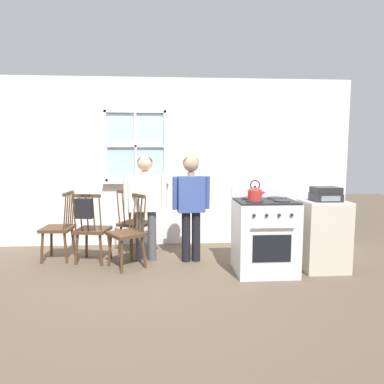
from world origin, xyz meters
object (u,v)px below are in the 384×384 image
(potted_plant, at_px, (144,178))
(handbag, at_px, (84,208))
(person_teen_center, at_px, (191,197))
(chair_center_cluster, at_px, (59,228))
(chair_near_stove, at_px, (128,234))
(side_counter, at_px, (323,235))
(person_elderly_left, at_px, (145,198))
(chair_by_window, at_px, (92,230))
(chair_near_wall, at_px, (135,224))
(stove, at_px, (264,235))
(kettle, at_px, (255,193))
(stereo, at_px, (326,194))

(potted_plant, distance_m, handbag, 1.30)
(person_teen_center, bearing_deg, chair_center_cluster, 169.33)
(chair_near_stove, xyz_separation_m, handbag, (-0.55, -0.00, 0.35))
(chair_center_cluster, relative_size, side_counter, 1.08)
(handbag, bearing_deg, chair_center_cluster, 139.91)
(chair_near_stove, distance_m, person_elderly_left, 0.56)
(chair_by_window, xyz_separation_m, person_elderly_left, (0.73, 0.04, 0.44))
(chair_near_wall, bearing_deg, handbag, 74.11)
(chair_near_wall, height_order, stove, stove)
(chair_by_window, bearing_deg, person_elderly_left, -166.56)
(chair_near_wall, xyz_separation_m, potted_plant, (0.11, 0.42, 0.66))
(person_teen_center, height_order, stove, person_teen_center)
(chair_center_cluster, relative_size, person_elderly_left, 0.66)
(chair_near_stove, distance_m, person_teen_center, 0.98)
(chair_near_wall, distance_m, handbag, 0.93)
(person_elderly_left, distance_m, side_counter, 2.41)
(chair_by_window, xyz_separation_m, chair_near_wall, (0.54, 0.41, 0.00))
(kettle, bearing_deg, chair_near_wall, 144.93)
(person_teen_center, relative_size, kettle, 5.93)
(chair_by_window, xyz_separation_m, stove, (2.26, -0.55, 0.03))
(chair_near_stove, relative_size, stove, 0.89)
(chair_center_cluster, relative_size, handbag, 3.15)
(chair_by_window, height_order, handbag, same)
(person_teen_center, distance_m, side_counter, 1.80)
(kettle, bearing_deg, chair_center_cluster, 162.14)
(stove, height_order, potted_plant, potted_plant)
(stereo, bearing_deg, chair_near_wall, 159.52)
(person_elderly_left, xyz_separation_m, stereo, (2.31, -0.57, 0.10))
(stove, relative_size, stereo, 3.19)
(person_teen_center, relative_size, handbag, 4.77)
(potted_plant, bearing_deg, chair_by_window, -128.15)
(chair_by_window, height_order, side_counter, chair_by_window)
(chair_near_wall, xyz_separation_m, kettle, (1.55, -1.09, 0.58))
(stove, bearing_deg, person_teen_center, 150.42)
(potted_plant, height_order, stereo, potted_plant)
(chair_near_wall, xyz_separation_m, stove, (1.72, -0.96, 0.03))
(stove, height_order, side_counter, stove)
(chair_near_stove, relative_size, handbag, 3.15)
(chair_near_wall, bearing_deg, potted_plant, -78.87)
(chair_near_stove, bearing_deg, handbag, -124.81)
(person_elderly_left, bearing_deg, potted_plant, 94.33)
(handbag, bearing_deg, chair_by_window, 79.71)
(person_teen_center, bearing_deg, stove, -34.29)
(chair_by_window, height_order, stove, stove)
(potted_plant, height_order, side_counter, potted_plant)
(person_elderly_left, bearing_deg, kettle, -29.44)
(person_elderly_left, distance_m, handbag, 0.82)
(person_teen_center, height_order, side_counter, person_teen_center)
(kettle, xyz_separation_m, handbag, (-2.13, 0.45, -0.23))
(chair_near_wall, relative_size, person_elderly_left, 0.66)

